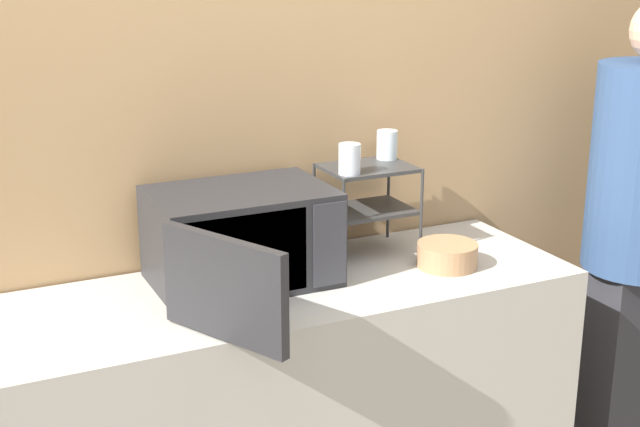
# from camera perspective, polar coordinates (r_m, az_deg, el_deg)

# --- Properties ---
(wall_back) EXTENTS (8.00, 0.06, 2.60)m
(wall_back) POSITION_cam_1_polar(r_m,az_deg,el_deg) (2.84, -5.44, 5.07)
(wall_back) COLOR tan
(wall_back) RESTS_ON ground_plane
(counter) EXTENTS (1.83, 0.60, 0.90)m
(counter) POSITION_cam_1_polar(r_m,az_deg,el_deg) (2.85, -2.52, -13.16)
(counter) COLOR #B7B2A8
(counter) RESTS_ON ground_plane
(microwave) EXTENTS (0.55, 0.74, 0.29)m
(microwave) POSITION_cam_1_polar(r_m,az_deg,el_deg) (2.63, -5.11, -1.63)
(microwave) COLOR #262628
(microwave) RESTS_ON counter
(dish_rack) EXTENTS (0.29, 0.22, 0.29)m
(dish_rack) POSITION_cam_1_polar(r_m,az_deg,el_deg) (2.88, 3.05, 1.47)
(dish_rack) COLOR #333333
(dish_rack) RESTS_ON counter
(glass_front_left) EXTENTS (0.07, 0.07, 0.10)m
(glass_front_left) POSITION_cam_1_polar(r_m,az_deg,el_deg) (2.75, 1.90, 3.51)
(glass_front_left) COLOR silver
(glass_front_left) RESTS_ON dish_rack
(glass_back_right) EXTENTS (0.07, 0.07, 0.10)m
(glass_back_right) POSITION_cam_1_polar(r_m,az_deg,el_deg) (2.95, 4.31, 4.41)
(glass_back_right) COLOR silver
(glass_back_right) RESTS_ON dish_rack
(bowl) EXTENTS (0.19, 0.19, 0.08)m
(bowl) POSITION_cam_1_polar(r_m,az_deg,el_deg) (2.83, 8.15, -2.66)
(bowl) COLOR #AD7F56
(bowl) RESTS_ON counter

